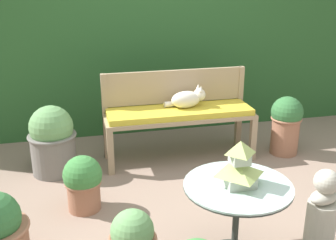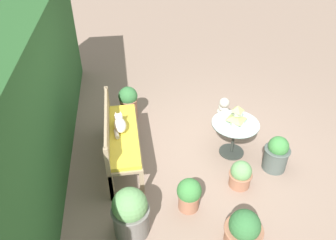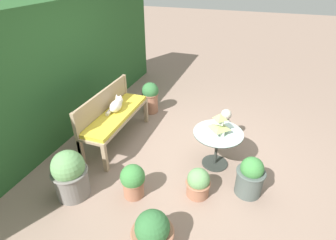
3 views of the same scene
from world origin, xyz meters
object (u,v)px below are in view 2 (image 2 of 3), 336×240
garden_bench (123,137)px  cat (120,124)px  pagoda_birdhouse (237,116)px  potted_plant_table_far (244,230)px  garden_bust (223,115)px  potted_plant_hedge_corner (128,102)px  potted_plant_path_edge (130,213)px  potted_plant_patio_mid (189,194)px  potted_plant_bench_left (241,175)px  patio_table (235,130)px  potted_plant_table_near (277,154)px

garden_bench → cat: 0.19m
cat → pagoda_birdhouse: 1.71m
garden_bench → potted_plant_table_far: bearing=-141.4°
garden_bust → potted_plant_hedge_corner: 1.66m
potted_plant_path_edge → potted_plant_table_far: bearing=-105.7°
pagoda_birdhouse → potted_plant_patio_mid: (-0.97, 0.89, -0.46)m
garden_bust → potted_plant_table_far: size_ratio=1.23×
garden_bust → potted_plant_hedge_corner: bearing=53.4°
potted_plant_table_far → potted_plant_bench_left: potted_plant_table_far is taller
cat → potted_plant_patio_mid: bearing=-150.1°
patio_table → pagoda_birdhouse: bearing=92.2°
potted_plant_bench_left → potted_plant_table_near: potted_plant_table_near is taller
patio_table → potted_plant_patio_mid: (-0.97, 0.89, -0.21)m
potted_plant_patio_mid → potted_plant_bench_left: bearing=-70.1°
potted_plant_bench_left → potted_plant_path_edge: bearing=109.1°
garden_bench → potted_plant_table_near: bearing=-102.3°
cat → garden_bust: size_ratio=0.70×
garden_bench → potted_plant_table_far: 2.09m
pagoda_birdhouse → potted_plant_patio_mid: 1.39m
potted_plant_table_far → potted_plant_bench_left: (0.89, -0.27, -0.03)m
cat → garden_bust: (0.49, -1.72, -0.35)m
garden_bench → potted_plant_bench_left: garden_bench is taller
patio_table → pagoda_birdhouse: pagoda_birdhouse is taller
patio_table → potted_plant_path_edge: size_ratio=1.05×
potted_plant_bench_left → potted_plant_hedge_corner: bearing=37.7°
garden_bench → patio_table: bearing=-91.7°
potted_plant_table_near → potted_plant_hedge_corner: bearing=51.9°
potted_plant_patio_mid → pagoda_birdhouse: bearing=-42.7°
garden_bust → potted_plant_bench_left: bearing=157.5°
garden_bench → potted_plant_table_near: (-0.48, -2.18, -0.20)m
patio_table → potted_plant_table_far: patio_table is taller
garden_bench → potted_plant_hedge_corner: 1.15m
cat → potted_plant_table_near: (-0.57, -2.22, -0.36)m
potted_plant_path_edge → potted_plant_patio_mid: potted_plant_path_edge is taller
pagoda_birdhouse → potted_plant_path_edge: bearing=126.5°
potted_plant_path_edge → cat: bearing=2.5°
patio_table → potted_plant_bench_left: patio_table is taller
cat → patio_table: (-0.14, -1.70, -0.19)m
cat → garden_bench: bearing=-165.7°
potted_plant_path_edge → garden_bust: bearing=-42.0°
cat → potted_plant_hedge_corner: bearing=-15.0°
garden_bench → pagoda_birdhouse: 1.69m
pagoda_birdhouse → potted_plant_path_edge: (-1.22, 1.64, -0.37)m
potted_plant_path_edge → potted_plant_patio_mid: size_ratio=1.43×
pagoda_birdhouse → potted_plant_patio_mid: size_ratio=0.64×
pagoda_birdhouse → potted_plant_bench_left: (-0.68, 0.10, -0.51)m
pagoda_birdhouse → potted_plant_table_near: (-0.43, -0.52, -0.43)m
potted_plant_bench_left → potted_plant_table_near: size_ratio=0.72×
potted_plant_hedge_corner → garden_bench: bearing=173.8°
garden_bust → cat: bearing=88.7°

